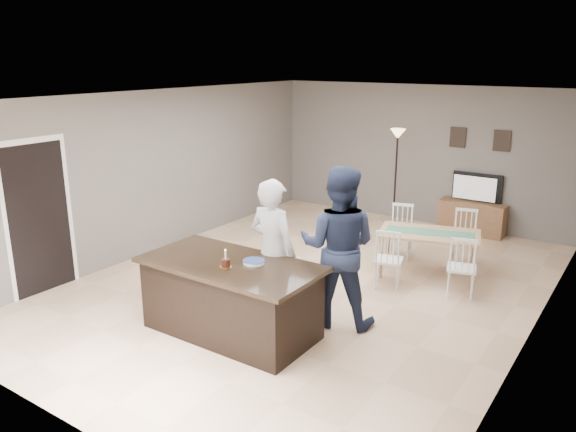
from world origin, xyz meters
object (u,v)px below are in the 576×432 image
Objects in this scene: birthday_cake at (226,263)px; floor_lamp at (397,152)px; tv_console at (472,218)px; woman at (273,252)px; dining_table at (429,240)px; man at (338,247)px; kitchen_island at (231,297)px; television at (476,188)px; plate_stack at (254,262)px.

birthday_cake is 5.26m from floor_lamp.
woman is (-0.98, -5.02, 0.61)m from tv_console.
dining_table reaches higher than tv_console.
man is 1.02× the size of dining_table.
tv_console is at bearing 19.82° from floor_lamp.
television is at bearing 77.99° from kitchen_island.
dining_table is (1.03, 2.96, -0.35)m from plate_stack.
television is 2.58m from dining_table.
tv_console is at bearing 78.67° from birthday_cake.
birthday_cake reaches higher than dining_table.
birthday_cake is at bearing -126.21° from plate_stack.
woman is 7.09× the size of plate_stack.
plate_stack reaches higher than dining_table.
dining_table is (0.08, -2.49, 0.27)m from tv_console.
tv_console is 5.56m from plate_stack.
dining_table is 1.02× the size of floor_lamp.
floor_lamp is at bearing 92.35° from birthday_cake.
plate_stack is 0.13× the size of dining_table.
woman is at bearing -85.20° from floor_lamp.
birthday_cake is (-1.14, -5.78, 0.09)m from television.
birthday_cake is at bearing -69.03° from kitchen_island.
plate_stack is (-0.66, -0.82, -0.08)m from man.
kitchen_island is 1.42m from man.
floor_lamp reaches higher than tv_console.
woman reaches higher than birthday_cake.
kitchen_island is at bearing -102.16° from tv_console.
birthday_cake is at bearing -87.65° from floor_lamp.
birthday_cake reaches higher than kitchen_island.
man is at bearing 51.94° from birthday_cake.
television reaches higher than dining_table.
kitchen_island is at bearing 72.40° from woman.
man is 1.04× the size of floor_lamp.
kitchen_island is 1.12× the size of floor_lamp.
kitchen_island reaches higher than tv_console.
kitchen_island is 10.11× the size of birthday_cake.
television is 3.55× the size of plate_stack.
tv_console is 0.61× the size of dining_table.
tv_console is 2.50m from dining_table.
kitchen_island is at bearing -153.61° from plate_stack.
television is 5.60m from plate_stack.
woman is 0.43m from plate_stack.
tv_console is 0.63× the size of floor_lamp.
woman is at bearing -101.04° from tv_console.
floor_lamp is (-0.38, 4.53, 0.57)m from woman.
birthday_cake is 0.11× the size of dining_table.
woman is at bearing 79.11° from television.
plate_stack reaches higher than kitchen_island.
dining_table is at bearing 70.76° from plate_stack.
floor_lamp is (-1.44, 2.00, 0.92)m from dining_table.
tv_console is 5.64× the size of birthday_cake.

